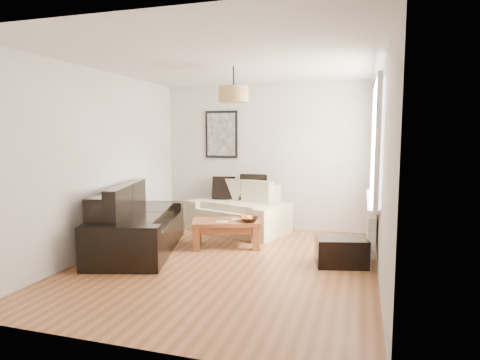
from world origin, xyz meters
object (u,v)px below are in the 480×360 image
(loveseat_cream, at_px, (238,208))
(coffee_table, at_px, (226,234))
(sofa_leather, at_px, (139,221))
(ottoman, at_px, (341,252))

(loveseat_cream, bearing_deg, coffee_table, -63.69)
(loveseat_cream, relative_size, sofa_leather, 0.82)
(sofa_leather, xyz_separation_m, ottoman, (2.88, 0.15, -0.26))
(sofa_leather, height_order, coffee_table, sofa_leather)
(loveseat_cream, relative_size, ottoman, 2.61)
(loveseat_cream, height_order, coffee_table, loveseat_cream)
(coffee_table, height_order, ottoman, coffee_table)
(loveseat_cream, relative_size, coffee_table, 1.66)
(ottoman, bearing_deg, loveseat_cream, 142.15)
(loveseat_cream, xyz_separation_m, sofa_leather, (-1.04, -1.57, 0.03))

